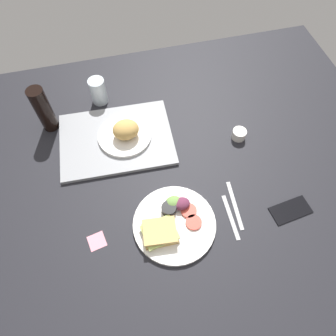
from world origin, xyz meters
TOP-DOWN VIEW (x-y plane):
  - ground_plane at (0.00, 0.00)cm, footprint 190.00×150.00cm
  - serving_tray at (-14.66, 23.26)cm, footprint 46.48×35.05cm
  - bread_plate_near at (-10.61, 22.89)cm, footprint 21.66×21.66cm
  - plate_with_salad at (-1.50, -17.23)cm, footprint 28.65×28.65cm
  - drinking_glass at (-18.11, 46.58)cm, footprint 6.89×6.89cm
  - soda_bottle at (-40.01, 37.13)cm, footprint 6.40×6.40cm
  - espresso_cup at (34.14, 12.80)cm, footprint 5.60×5.60cm
  - fork at (19.16, -19.65)cm, footprint 1.90×17.03cm
  - knife at (22.16, -15.65)cm, footprint 2.93×19.05cm
  - cell_phone at (40.75, -22.33)cm, footprint 15.17×8.90cm
  - sticky_note at (-27.72, -16.95)cm, footprint 6.57×6.57cm

SIDE VIEW (x-z plane):
  - ground_plane at x=0.00cm, z-range -3.00..0.00cm
  - sticky_note at x=-27.72cm, z-range 0.00..0.12cm
  - fork at x=19.16cm, z-range 0.00..0.50cm
  - knife at x=22.16cm, z-range 0.00..0.50cm
  - cell_phone at x=40.75cm, z-range 0.00..0.80cm
  - serving_tray at x=-14.66cm, z-range 0.00..1.60cm
  - plate_with_salad at x=-1.50cm, z-range -1.00..4.40cm
  - espresso_cup at x=34.14cm, z-range 0.00..4.00cm
  - bread_plate_near at x=-10.61cm, z-range 0.18..8.63cm
  - drinking_glass at x=-18.11cm, z-range 0.00..11.68cm
  - soda_bottle at x=-40.01cm, z-range 0.00..20.47cm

